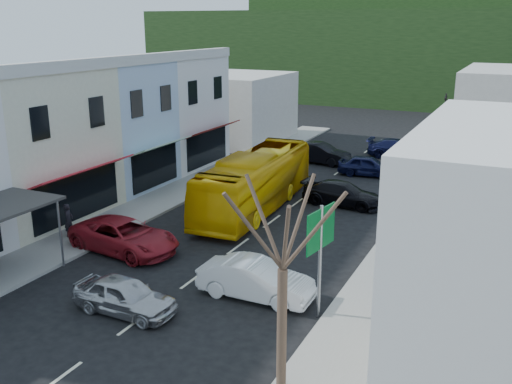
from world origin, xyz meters
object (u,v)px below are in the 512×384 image
object	(u,v)px
car_red	(124,237)
traffic_signal	(444,124)
street_tree	(283,269)
car_white	(256,281)
car_silver	(125,295)
direction_sign	(320,263)
pedestrian_left	(69,220)
bus	(255,183)

from	to	relation	value
car_red	traffic_signal	xyz separation A→B (m)	(10.34, 28.05, 1.78)
street_tree	traffic_signal	xyz separation A→B (m)	(-0.50, 34.69, -1.38)
car_white	car_red	bearing A→B (deg)	77.45
car_silver	street_tree	bearing A→B (deg)	-104.12
car_white	direction_sign	bearing A→B (deg)	-98.86
car_red	pedestrian_left	size ratio (longest dim) A/B	2.71
car_silver	traffic_signal	size ratio (longest dim) A/B	0.89
bus	car_silver	size ratio (longest dim) A/B	2.64
car_red	car_silver	bearing A→B (deg)	-135.04
car_silver	direction_sign	bearing A→B (deg)	-66.47
car_white	car_red	xyz separation A→B (m)	(-7.62, 1.61, 0.00)
street_tree	direction_sign	bearing A→B (deg)	96.15
car_red	street_tree	bearing A→B (deg)	-114.62
car_white	pedestrian_left	xyz separation A→B (m)	(-11.13, 1.74, 0.30)
car_white	car_red	world-z (taller)	same
car_silver	street_tree	xyz separation A→B (m)	(7.08, -1.84, 3.17)
car_red	direction_sign	xyz separation A→B (m)	(10.34, -2.00, 1.44)
car_silver	car_white	xyz separation A→B (m)	(3.86, 3.19, 0.00)
car_white	traffic_signal	world-z (taller)	traffic_signal
bus	car_white	size ratio (longest dim) A/B	2.64
car_red	street_tree	world-z (taller)	street_tree
car_silver	pedestrian_left	world-z (taller)	pedestrian_left
direction_sign	pedestrian_left	bearing A→B (deg)	-179.18
car_white	car_red	distance (m)	7.79
pedestrian_left	traffic_signal	size ratio (longest dim) A/B	0.34
traffic_signal	car_white	bearing A→B (deg)	106.98
car_white	traffic_signal	distance (m)	29.83
bus	direction_sign	xyz separation A→B (m)	(7.53, -10.40, 0.59)
car_red	traffic_signal	bearing A→B (deg)	-13.37
car_white	street_tree	xyz separation A→B (m)	(3.22, -5.03, 3.17)
direction_sign	car_silver	bearing A→B (deg)	-147.36
car_silver	traffic_signal	bearing A→B (deg)	-10.87
bus	car_red	size ratio (longest dim) A/B	2.52
bus	car_red	world-z (taller)	bus
car_white	car_red	size ratio (longest dim) A/B	0.96
car_white	pedestrian_left	world-z (taller)	pedestrian_left
car_white	street_tree	distance (m)	6.76
car_silver	car_white	distance (m)	5.01
car_white	traffic_signal	bearing A→B (deg)	-5.89
car_red	direction_sign	world-z (taller)	direction_sign
traffic_signal	pedestrian_left	bearing A→B (deg)	85.83
bus	pedestrian_left	bearing A→B (deg)	-130.95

